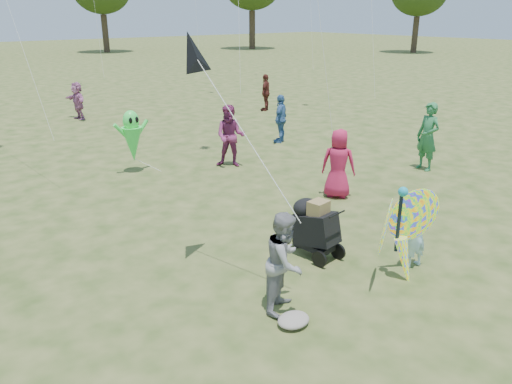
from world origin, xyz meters
TOP-DOWN VIEW (x-y plane):
  - ground at (0.00, 0.00)m, footprint 160.00×160.00m
  - child_girl at (1.44, -0.85)m, footprint 0.49×0.37m
  - adult_man at (-1.21, -0.40)m, footprint 0.94×0.88m
  - grey_bag at (-1.40, -0.81)m, footprint 0.49×0.40m
  - crowd_a at (3.05, 2.38)m, footprint 0.89×0.97m
  - crowd_c at (5.60, 7.26)m, footprint 1.02×0.82m
  - crowd_e at (2.57, 6.04)m, footprint 1.08×1.09m
  - crowd_f at (6.64, 2.30)m, footprint 0.55×0.75m
  - crowd_h at (9.02, 12.07)m, footprint 1.01×0.86m
  - crowd_j at (1.72, 15.51)m, footprint 0.56×1.45m
  - jogging_stroller at (0.37, 0.55)m, footprint 0.57×1.08m
  - butterfly_kite at (0.87, -0.94)m, footprint 1.74×0.75m
  - delta_kite_rig at (-1.38, 1.47)m, footprint 1.03×2.12m
  - alien_kite at (0.15, 7.27)m, footprint 1.12×0.69m

SIDE VIEW (x-z plane):
  - ground at x=0.00m, z-range 0.00..0.00m
  - grey_bag at x=-1.40m, z-range 0.00..0.16m
  - child_girl at x=1.44m, z-range 0.00..1.22m
  - jogging_stroller at x=0.37m, z-range 0.07..1.16m
  - crowd_j at x=1.72m, z-range 0.00..1.53m
  - adult_man at x=-1.21m, z-range 0.00..1.55m
  - crowd_h at x=9.02m, z-range 0.00..1.62m
  - crowd_c at x=5.60m, z-range 0.00..1.62m
  - butterfly_kite at x=0.87m, z-range -0.08..1.74m
  - crowd_a at x=3.05m, z-range 0.00..1.66m
  - crowd_e at x=2.57m, z-range 0.00..1.78m
  - crowd_f at x=6.64m, z-range 0.00..1.90m
  - alien_kite at x=0.15m, z-range 0.10..1.84m
  - delta_kite_rig at x=-1.38m, z-range 2.17..4.89m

